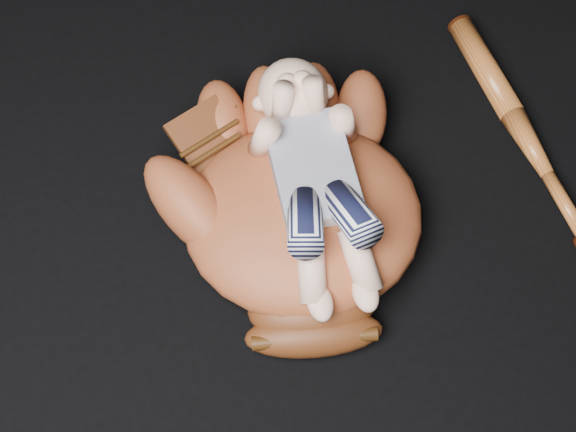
% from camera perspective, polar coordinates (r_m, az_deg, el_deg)
% --- Properties ---
extents(baseball_glove, '(0.57, 0.60, 0.15)m').
position_cam_1_polar(baseball_glove, '(1.27, 0.97, 0.31)').
color(baseball_glove, maroon).
rests_on(baseball_glove, ground).
extents(newborn_baby, '(0.25, 0.42, 0.16)m').
position_cam_1_polar(newborn_baby, '(1.22, 1.96, 1.99)').
color(newborn_baby, beige).
rests_on(newborn_baby, baseball_glove).
extents(baseball_bat, '(0.06, 0.44, 0.04)m').
position_cam_1_polar(baseball_bat, '(1.46, 14.75, 5.57)').
color(baseball_bat, '#A3511F').
rests_on(baseball_bat, ground).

